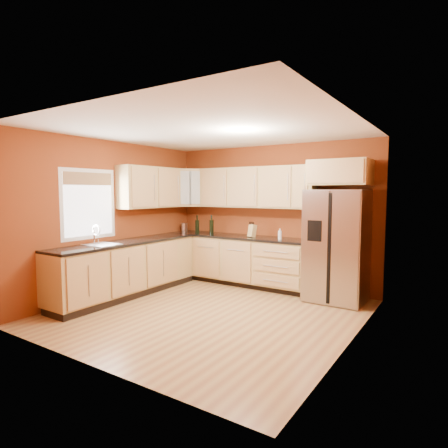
{
  "coord_description": "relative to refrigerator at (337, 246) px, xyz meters",
  "views": [
    {
      "loc": [
        3.07,
        -4.31,
        1.75
      ],
      "look_at": [
        -0.33,
        0.9,
        1.21
      ],
      "focal_mm": 30.0,
      "sensor_mm": 36.0,
      "label": 1
    }
  ],
  "objects": [
    {
      "name": "countertop_left",
      "position": [
        -3.04,
        -1.62,
        0.01
      ],
      "size": [
        0.62,
        2.8,
        0.04
      ],
      "primitive_type": "cube",
      "color": "black",
      "rests_on": "base_cabinets_left"
    },
    {
      "name": "upper_cabinets_back",
      "position": [
        -1.6,
        0.21,
        0.94
      ],
      "size": [
        2.3,
        0.33,
        0.75
      ],
      "primitive_type": "cube",
      "color": "tan",
      "rests_on": "wall_back"
    },
    {
      "name": "wine_bottle_b",
      "position": [
        -2.5,
        0.09,
        0.21
      ],
      "size": [
        0.09,
        0.09,
        0.37
      ],
      "primitive_type": null,
      "rotation": [
        0.0,
        0.0,
        -0.08
      ],
      "color": "black",
      "rests_on": "countertop_back"
    },
    {
      "name": "knife_block",
      "position": [
        -1.56,
        0.04,
        0.14
      ],
      "size": [
        0.14,
        0.13,
        0.23
      ],
      "primitive_type": "cube",
      "rotation": [
        0.0,
        0.0,
        -0.3
      ],
      "color": "tan",
      "rests_on": "countertop_back"
    },
    {
      "name": "canister_right",
      "position": [
        -3.2,
        0.08,
        0.12
      ],
      "size": [
        0.14,
        0.14,
        0.18
      ],
      "primitive_type": "cylinder",
      "rotation": [
        0.0,
        0.0,
        0.35
      ],
      "color": "#BCBCC1",
      "rests_on": "countertop_back"
    },
    {
      "name": "ceiling",
      "position": [
        -1.35,
        -1.62,
        1.71
      ],
      "size": [
        4.0,
        4.0,
        0.0
      ],
      "primitive_type": "plane",
      "color": "white",
      "rests_on": "wall_back"
    },
    {
      "name": "window",
      "position": [
        -3.33,
        -2.12,
        0.66
      ],
      "size": [
        0.03,
        0.9,
        1.0
      ],
      "primitive_type": "cube",
      "color": "white",
      "rests_on": "wall_left"
    },
    {
      "name": "over_fridge_cabinet",
      "position": [
        0.0,
        0.07,
        1.16
      ],
      "size": [
        0.92,
        0.6,
        0.4
      ],
      "primitive_type": "cube",
      "color": "tan",
      "rests_on": "wall_back"
    },
    {
      "name": "wall_right",
      "position": [
        0.65,
        -1.62,
        0.41
      ],
      "size": [
        0.04,
        4.0,
        2.6
      ],
      "primitive_type": "cube",
      "color": "brown",
      "rests_on": "floor"
    },
    {
      "name": "base_cabinets_left",
      "position": [
        -3.05,
        -1.62,
        -0.45
      ],
      "size": [
        0.6,
        2.8,
        0.88
      ],
      "primitive_type": "cube",
      "color": "tan",
      "rests_on": "floor"
    },
    {
      "name": "wine_bottle_a",
      "position": [
        -2.79,
        0.01,
        0.21
      ],
      "size": [
        0.08,
        0.08,
        0.36
      ],
      "primitive_type": null,
      "rotation": [
        0.0,
        0.0,
        -0.03
      ],
      "color": "black",
      "rests_on": "countertop_back"
    },
    {
      "name": "upper_cabinets_left",
      "position": [
        -3.19,
        -0.9,
        0.94
      ],
      "size": [
        0.33,
        1.35,
        0.75
      ],
      "primitive_type": "cube",
      "color": "tan",
      "rests_on": "wall_left"
    },
    {
      "name": "canister_left",
      "position": [
        -3.2,
        0.12,
        0.12
      ],
      "size": [
        0.13,
        0.13,
        0.17
      ],
      "primitive_type": "cylinder",
      "rotation": [
        0.0,
        0.0,
        -0.26
      ],
      "color": "#BCBCC1",
      "rests_on": "countertop_back"
    },
    {
      "name": "soap_dispenser",
      "position": [
        -0.99,
        -0.01,
        0.12
      ],
      "size": [
        0.08,
        0.08,
        0.19
      ],
      "primitive_type": "cylinder",
      "rotation": [
        0.0,
        0.0,
        -0.35
      ],
      "color": "white",
      "rests_on": "countertop_back"
    },
    {
      "name": "wall_front",
      "position": [
        -1.35,
        -3.62,
        0.41
      ],
      "size": [
        4.0,
        0.04,
        2.6
      ],
      "primitive_type": "cube",
      "color": "brown",
      "rests_on": "floor"
    },
    {
      "name": "floor",
      "position": [
        -1.35,
        -1.62,
        -0.89
      ],
      "size": [
        4.0,
        4.0,
        0.0
      ],
      "primitive_type": "plane",
      "color": "#98653B",
      "rests_on": "ground"
    },
    {
      "name": "base_cabinets_back",
      "position": [
        -1.9,
        0.07,
        -0.45
      ],
      "size": [
        2.9,
        0.6,
        0.88
      ],
      "primitive_type": "cube",
      "color": "tan",
      "rests_on": "floor"
    },
    {
      "name": "wall_back",
      "position": [
        -1.35,
        0.38,
        0.41
      ],
      "size": [
        4.0,
        0.04,
        2.6
      ],
      "primitive_type": "cube",
      "color": "brown",
      "rests_on": "floor"
    },
    {
      "name": "sink_faucet",
      "position": [
        -3.04,
        -2.12,
        0.18
      ],
      "size": [
        0.5,
        0.42,
        0.3
      ],
      "primitive_type": null,
      "color": "white",
      "rests_on": "countertop_left"
    },
    {
      "name": "corner_upper_cabinet",
      "position": [
        -3.02,
        0.04,
        0.94
      ],
      "size": [
        0.67,
        0.67,
        0.75
      ],
      "primitive_type": "cube",
      "rotation": [
        0.0,
        0.0,
        0.79
      ],
      "color": "tan",
      "rests_on": "wall_back"
    },
    {
      "name": "countertop_back",
      "position": [
        -1.9,
        0.06,
        0.01
      ],
      "size": [
        2.9,
        0.62,
        0.04
      ],
      "primitive_type": "cube",
      "color": "black",
      "rests_on": "base_cabinets_back"
    },
    {
      "name": "refrigerator",
      "position": [
        0.0,
        0.0,
        0.0
      ],
      "size": [
        0.9,
        0.75,
        1.78
      ],
      "primitive_type": "cube",
      "color": "#BCBCC1",
      "rests_on": "floor"
    },
    {
      "name": "wall_left",
      "position": [
        -3.35,
        -1.62,
        0.41
      ],
      "size": [
        0.04,
        4.0,
        2.6
      ],
      "primitive_type": "cube",
      "color": "brown",
      "rests_on": "floor"
    }
  ]
}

